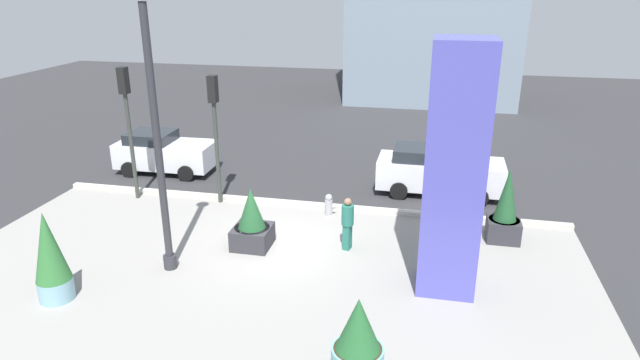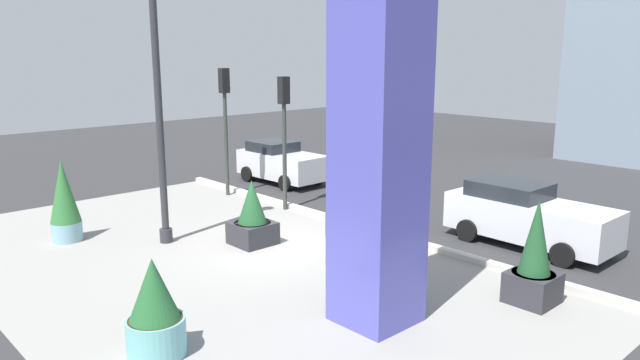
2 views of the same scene
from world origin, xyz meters
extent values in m
plane|color=#2D2D30|center=(0.00, 4.00, 0.00)|extent=(60.00, 60.00, 0.00)
cube|color=gray|center=(0.00, -2.00, 0.00)|extent=(18.00, 10.00, 0.02)
cube|color=#B7B2A8|center=(0.00, 3.12, 0.08)|extent=(18.00, 0.24, 0.16)
cylinder|color=#2D2D33|center=(-2.50, -1.90, 0.20)|extent=(0.36, 0.36, 0.40)
cylinder|color=#2D2D33|center=(-2.50, -1.90, 3.53)|extent=(0.20, 0.20, 7.06)
cube|color=#4C4CAD|center=(4.93, -1.26, 3.17)|extent=(1.43, 1.43, 6.33)
cylinder|color=#7AA8B7|center=(-4.56, -3.92, 0.29)|extent=(0.85, 0.85, 0.57)
cylinder|color=#382819|center=(-4.56, -3.92, 0.55)|extent=(0.78, 0.78, 0.04)
cone|color=#2D6B33|center=(-4.56, -3.92, 1.47)|extent=(0.85, 0.85, 1.80)
cube|color=#2D2D33|center=(6.68, 1.87, 0.34)|extent=(0.97, 0.97, 0.69)
cylinder|color=#382819|center=(6.68, 1.87, 0.67)|extent=(0.92, 0.92, 0.04)
cone|color=#1E4C28|center=(6.68, 1.87, 1.50)|extent=(0.69, 0.69, 1.63)
cylinder|color=#382819|center=(3.21, -5.20, 0.68)|extent=(0.97, 0.97, 0.04)
cone|color=#235B2D|center=(3.21, -5.20, 1.27)|extent=(0.90, 0.90, 1.13)
cube|color=#2D2D33|center=(-0.69, -0.17, 0.32)|extent=(1.10, 1.10, 0.64)
cylinder|color=#382819|center=(-0.69, -0.17, 0.62)|extent=(1.05, 1.05, 0.04)
cone|color=#1E4C28|center=(-0.69, -0.17, 1.25)|extent=(0.82, 0.82, 1.22)
cylinder|color=#99999E|center=(1.09, 2.60, 0.28)|extent=(0.26, 0.26, 0.55)
sphere|color=#99999E|center=(1.09, 2.60, 0.63)|extent=(0.24, 0.24, 0.24)
cylinder|color=#99999E|center=(1.26, 2.60, 0.30)|extent=(0.12, 0.10, 0.10)
cylinder|color=#333833|center=(-2.95, 2.88, 1.82)|extent=(0.14, 0.14, 3.64)
cube|color=black|center=(-2.95, 2.88, 4.09)|extent=(0.28, 0.32, 0.90)
sphere|color=yellow|center=(-2.95, 3.05, 4.09)|extent=(0.18, 0.18, 0.18)
cylinder|color=#333833|center=(-6.06, 2.62, 1.93)|extent=(0.14, 0.14, 3.86)
cube|color=black|center=(-6.06, 2.62, 4.31)|extent=(0.28, 0.32, 0.90)
sphere|color=green|center=(-6.06, 2.79, 4.04)|extent=(0.18, 0.18, 0.18)
cube|color=silver|center=(4.73, 5.38, 0.79)|extent=(4.58, 1.80, 1.04)
cube|color=#1E2328|center=(4.04, 5.39, 1.53)|extent=(2.07, 1.56, 0.44)
cylinder|color=black|center=(6.15, 6.24, 0.32)|extent=(0.64, 0.23, 0.64)
cylinder|color=black|center=(6.13, 4.49, 0.32)|extent=(0.64, 0.23, 0.64)
cylinder|color=black|center=(3.32, 6.27, 0.32)|extent=(0.64, 0.23, 0.64)
cylinder|color=black|center=(3.30, 4.52, 0.32)|extent=(0.64, 0.23, 0.64)
cube|color=silver|center=(-6.33, 5.53, 0.77)|extent=(3.98, 1.85, 0.99)
cube|color=#1E2328|center=(-6.92, 5.52, 1.48)|extent=(1.81, 1.59, 0.42)
cylinder|color=black|center=(-5.13, 6.44, 0.32)|extent=(0.64, 0.23, 0.64)
cylinder|color=black|center=(-5.09, 4.67, 0.32)|extent=(0.64, 0.23, 0.64)
cylinder|color=black|center=(-7.57, 6.39, 0.32)|extent=(0.64, 0.23, 0.64)
cylinder|color=black|center=(-7.53, 4.62, 0.32)|extent=(0.64, 0.23, 0.64)
cube|color=#236656|center=(2.11, 0.25, 0.40)|extent=(0.26, 0.32, 0.80)
cylinder|color=#236656|center=(2.11, 0.25, 1.11)|extent=(0.44, 0.44, 0.60)
sphere|color=#8C664C|center=(2.11, 0.25, 1.52)|extent=(0.22, 0.22, 0.22)
camera|label=1|loc=(4.35, -14.09, 7.55)|focal=30.59mm
camera|label=2|loc=(12.33, -9.67, 5.34)|focal=33.16mm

